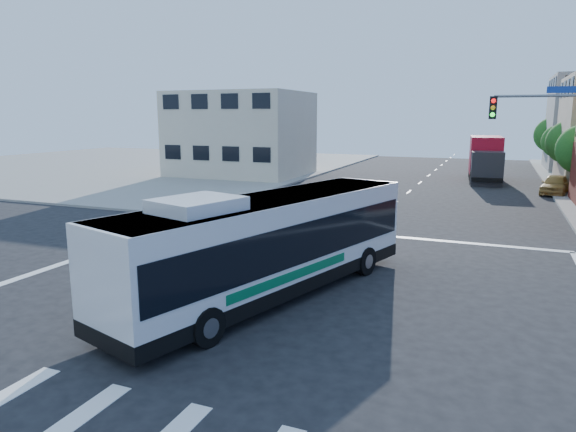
% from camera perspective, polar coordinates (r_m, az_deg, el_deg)
% --- Properties ---
extents(ground, '(120.00, 120.00, 0.00)m').
position_cam_1_polar(ground, '(17.01, -0.36, -8.65)').
color(ground, black).
rests_on(ground, ground).
extents(sidewalk_nw, '(50.00, 50.00, 0.15)m').
position_cam_1_polar(sidewalk_nw, '(64.84, -17.39, 5.52)').
color(sidewalk_nw, gray).
rests_on(sidewalk_nw, ground).
extents(building_west, '(12.06, 10.06, 8.00)m').
position_cam_1_polar(building_west, '(50.44, -5.23, 9.02)').
color(building_west, beige).
rests_on(building_west, ground).
extents(signal_mast_ne, '(7.91, 1.13, 8.07)m').
position_cam_1_polar(signal_mast_ne, '(25.59, 29.07, 7.98)').
color(signal_mast_ne, gray).
rests_on(signal_mast_ne, ground).
extents(street_tree_b, '(3.80, 3.80, 5.79)m').
position_cam_1_polar(street_tree_b, '(51.08, 28.91, 7.45)').
color(street_tree_b, '#372614').
rests_on(street_tree_b, ground).
extents(street_tree_c, '(3.40, 3.40, 5.29)m').
position_cam_1_polar(street_tree_c, '(59.04, 28.03, 7.55)').
color(street_tree_c, '#372614').
rests_on(street_tree_c, ground).
extents(street_tree_d, '(4.00, 4.00, 6.03)m').
position_cam_1_polar(street_tree_d, '(66.99, 27.42, 8.22)').
color(street_tree_d, '#372614').
rests_on(street_tree_d, ground).
extents(transit_bus, '(6.00, 12.31, 3.58)m').
position_cam_1_polar(transit_bus, '(16.36, -1.90, -3.06)').
color(transit_bus, black).
rests_on(transit_bus, ground).
extents(box_truck, '(3.16, 8.90, 3.94)m').
position_cam_1_polar(box_truck, '(49.38, 21.09, 5.86)').
color(box_truck, '#252529').
rests_on(box_truck, ground).
extents(parked_car, '(2.55, 4.57, 1.47)m').
position_cam_1_polar(parked_car, '(43.12, 27.54, 3.12)').
color(parked_car, '#BE9043').
rests_on(parked_car, ground).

